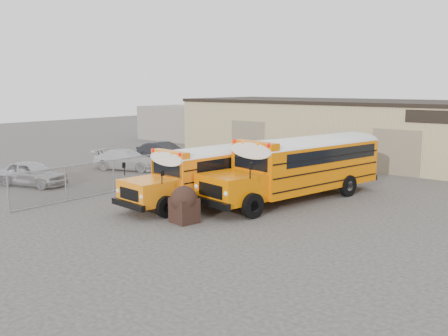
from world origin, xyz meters
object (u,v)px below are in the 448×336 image
Objects in this scene: school_bus_left at (286,157)px; car_white at (127,160)px; car_dark at (164,152)px; school_bus_right at (375,152)px; car_silver at (32,173)px; tarp_bundle at (184,204)px.

car_white is (-11.29, -2.65, -0.94)m from school_bus_left.
school_bus_right is at bearing -84.68° from car_dark.
tarp_bundle is at bearing -107.23° from car_silver.
school_bus_left is at bearing 97.10° from tarp_bundle.
school_bus_right is 16.14m from car_dark.
school_bus_left is 12.17m from car_dark.
car_white is (-12.53, 7.30, -0.12)m from tarp_bundle.
car_silver is (-11.12, -9.91, -0.89)m from school_bus_left.
car_dark is (-0.75, 4.22, 0.05)m from car_white.
car_white is at bearing -172.68° from car_dark.
tarp_bundle is at bearing -82.90° from school_bus_left.
car_dark is at bearing -171.91° from school_bus_right.
car_dark is (-0.92, 11.47, 0.00)m from car_silver.
school_bus_left is 0.86× the size of school_bus_right.
school_bus_right is 2.62× the size of car_silver.
tarp_bundle is at bearing -133.72° from car_dark.
tarp_bundle is at bearing -100.91° from school_bus_right.
school_bus_right reaches higher than car_white.
car_dark is at bearing -12.44° from car_silver.
tarp_bundle is 12.36m from car_silver.
car_dark is at bearing 172.60° from school_bus_left.
school_bus_right reaches higher than car_dark.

